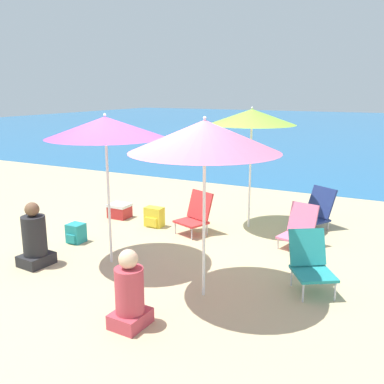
{
  "coord_description": "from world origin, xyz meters",
  "views": [
    {
      "loc": [
        3.22,
        -4.66,
        2.45
      ],
      "look_at": [
        0.45,
        0.68,
        1.0
      ],
      "focal_mm": 40.0,
      "sensor_mm": 36.0,
      "label": 1
    }
  ],
  "objects_px": {
    "beach_chair_teal": "(310,261)",
    "beach_chair_pink": "(299,228)",
    "cooler_box": "(120,211)",
    "beach_umbrella_purple": "(105,128)",
    "beach_chair_navy": "(317,210)",
    "person_seated_near": "(35,240)",
    "beach_chair_red": "(196,213)",
    "beach_umbrella_pink": "(205,136)",
    "beach_umbrella_lime": "(252,117)",
    "backpack_yellow": "(154,217)",
    "backpack_teal": "(76,233)",
    "person_seated_far": "(130,295)"
  },
  "relations": [
    {
      "from": "person_seated_near",
      "to": "beach_chair_red",
      "type": "bearing_deg",
      "value": 63.37
    },
    {
      "from": "beach_chair_navy",
      "to": "person_seated_far",
      "type": "bearing_deg",
      "value": -73.67
    },
    {
      "from": "person_seated_far",
      "to": "backpack_yellow",
      "type": "xyz_separation_m",
      "value": [
        -1.59,
        2.99,
        -0.18
      ]
    },
    {
      "from": "cooler_box",
      "to": "person_seated_far",
      "type": "bearing_deg",
      "value": -51.64
    },
    {
      "from": "beach_umbrella_purple",
      "to": "beach_chair_red",
      "type": "bearing_deg",
      "value": 73.34
    },
    {
      "from": "beach_chair_navy",
      "to": "cooler_box",
      "type": "relative_size",
      "value": 1.84
    },
    {
      "from": "beach_chair_pink",
      "to": "backpack_yellow",
      "type": "relative_size",
      "value": 1.89
    },
    {
      "from": "cooler_box",
      "to": "beach_umbrella_purple",
      "type": "bearing_deg",
      "value": -56.33
    },
    {
      "from": "beach_umbrella_pink",
      "to": "beach_chair_teal",
      "type": "xyz_separation_m",
      "value": [
        1.11,
        0.76,
        -1.57
      ]
    },
    {
      "from": "beach_chair_navy",
      "to": "person_seated_near",
      "type": "relative_size",
      "value": 0.79
    },
    {
      "from": "beach_chair_teal",
      "to": "beach_umbrella_pink",
      "type": "bearing_deg",
      "value": -177.97
    },
    {
      "from": "beach_chair_red",
      "to": "cooler_box",
      "type": "distance_m",
      "value": 1.77
    },
    {
      "from": "beach_umbrella_lime",
      "to": "backpack_yellow",
      "type": "height_order",
      "value": "beach_umbrella_lime"
    },
    {
      "from": "beach_chair_pink",
      "to": "backpack_teal",
      "type": "bearing_deg",
      "value": -142.74
    },
    {
      "from": "beach_umbrella_pink",
      "to": "beach_umbrella_lime",
      "type": "bearing_deg",
      "value": 98.86
    },
    {
      "from": "beach_umbrella_purple",
      "to": "beach_umbrella_pink",
      "type": "relative_size",
      "value": 0.99
    },
    {
      "from": "person_seated_near",
      "to": "backpack_yellow",
      "type": "height_order",
      "value": "person_seated_near"
    },
    {
      "from": "beach_umbrella_lime",
      "to": "beach_chair_pink",
      "type": "distance_m",
      "value": 2.06
    },
    {
      "from": "beach_chair_red",
      "to": "person_seated_near",
      "type": "height_order",
      "value": "person_seated_near"
    },
    {
      "from": "backpack_teal",
      "to": "beach_chair_red",
      "type": "bearing_deg",
      "value": 40.38
    },
    {
      "from": "beach_chair_navy",
      "to": "beach_chair_red",
      "type": "bearing_deg",
      "value": -114.12
    },
    {
      "from": "beach_umbrella_purple",
      "to": "beach_chair_pink",
      "type": "relative_size",
      "value": 3.13
    },
    {
      "from": "person_seated_near",
      "to": "backpack_yellow",
      "type": "distance_m",
      "value": 2.35
    },
    {
      "from": "beach_chair_teal",
      "to": "beach_chair_pink",
      "type": "height_order",
      "value": "beach_chair_teal"
    },
    {
      "from": "beach_chair_teal",
      "to": "person_seated_near",
      "type": "relative_size",
      "value": 0.82
    },
    {
      "from": "beach_chair_navy",
      "to": "cooler_box",
      "type": "xyz_separation_m",
      "value": [
        -3.55,
        -1.14,
        -0.2
      ]
    },
    {
      "from": "beach_chair_navy",
      "to": "person_seated_near",
      "type": "bearing_deg",
      "value": -101.61
    },
    {
      "from": "cooler_box",
      "to": "beach_umbrella_lime",
      "type": "bearing_deg",
      "value": 13.9
    },
    {
      "from": "beach_chair_red",
      "to": "backpack_yellow",
      "type": "xyz_separation_m",
      "value": [
        -0.85,
        -0.01,
        -0.18
      ]
    },
    {
      "from": "beach_umbrella_purple",
      "to": "beach_chair_red",
      "type": "distance_m",
      "value": 2.39
    },
    {
      "from": "beach_umbrella_pink",
      "to": "backpack_teal",
      "type": "bearing_deg",
      "value": 165.24
    },
    {
      "from": "beach_umbrella_pink",
      "to": "cooler_box",
      "type": "bearing_deg",
      "value": 143.06
    },
    {
      "from": "beach_chair_teal",
      "to": "beach_umbrella_lime",
      "type": "bearing_deg",
      "value": 95.0
    },
    {
      "from": "beach_umbrella_purple",
      "to": "backpack_teal",
      "type": "height_order",
      "value": "beach_umbrella_purple"
    },
    {
      "from": "beach_umbrella_purple",
      "to": "backpack_yellow",
      "type": "relative_size",
      "value": 5.9
    },
    {
      "from": "beach_chair_teal",
      "to": "beach_chair_pink",
      "type": "xyz_separation_m",
      "value": [
        -0.48,
        1.43,
        -0.05
      ]
    },
    {
      "from": "cooler_box",
      "to": "beach_chair_pink",
      "type": "bearing_deg",
      "value": 0.49
    },
    {
      "from": "beach_chair_red",
      "to": "beach_chair_teal",
      "type": "relative_size",
      "value": 0.96
    },
    {
      "from": "beach_chair_teal",
      "to": "beach_chair_navy",
      "type": "relative_size",
      "value": 1.04
    },
    {
      "from": "beach_chair_teal",
      "to": "person_seated_near",
      "type": "height_order",
      "value": "person_seated_near"
    },
    {
      "from": "beach_umbrella_purple",
      "to": "cooler_box",
      "type": "relative_size",
      "value": 5.38
    },
    {
      "from": "beach_chair_teal",
      "to": "backpack_teal",
      "type": "relative_size",
      "value": 2.42
    },
    {
      "from": "beach_umbrella_pink",
      "to": "person_seated_near",
      "type": "height_order",
      "value": "beach_umbrella_pink"
    },
    {
      "from": "beach_chair_navy",
      "to": "backpack_teal",
      "type": "distance_m",
      "value": 4.24
    },
    {
      "from": "beach_chair_red",
      "to": "beach_umbrella_lime",
      "type": "bearing_deg",
      "value": 67.63
    },
    {
      "from": "beach_chair_pink",
      "to": "beach_umbrella_pink",
      "type": "bearing_deg",
      "value": -92.92
    },
    {
      "from": "backpack_teal",
      "to": "beach_umbrella_pink",
      "type": "bearing_deg",
      "value": -14.76
    },
    {
      "from": "beach_chair_pink",
      "to": "person_seated_near",
      "type": "xyz_separation_m",
      "value": [
        -3.15,
        -2.46,
        0.06
      ]
    },
    {
      "from": "person_seated_far",
      "to": "cooler_box",
      "type": "relative_size",
      "value": 2.16
    },
    {
      "from": "beach_umbrella_purple",
      "to": "beach_umbrella_lime",
      "type": "xyz_separation_m",
      "value": [
        1.21,
        2.46,
        0.04
      ]
    }
  ]
}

